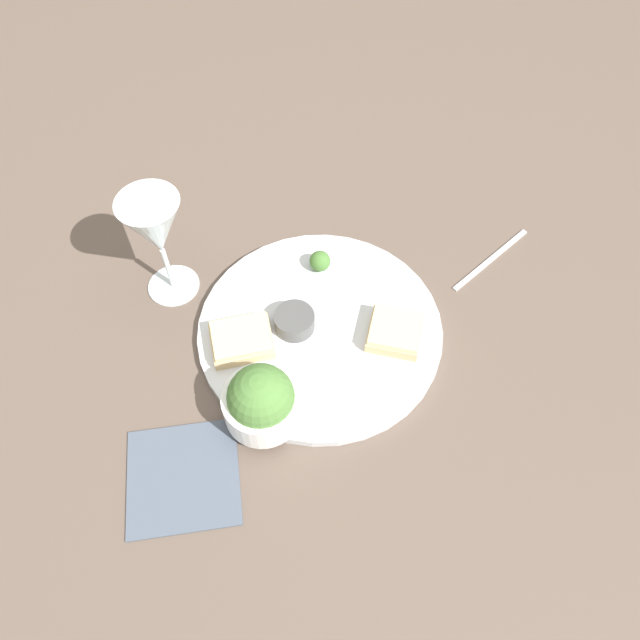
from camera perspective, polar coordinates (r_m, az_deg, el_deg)
The scene contains 10 objects.
ground_plane at distance 0.92m, azimuth -0.00°, elevation -1.17°, with size 4.00×4.00×0.00m, color brown.
dinner_plate at distance 0.91m, azimuth -0.00°, elevation -0.93°, with size 0.36×0.36×0.01m.
salad_bowl at distance 0.81m, azimuth -5.38°, elevation -7.34°, with size 0.10×0.10×0.09m.
sauce_ramekin at distance 0.90m, azimuth -2.36°, elevation -0.05°, with size 0.06×0.06×0.03m.
cheese_toast_near at distance 0.89m, azimuth -7.17°, elevation -1.80°, with size 0.11×0.11×0.03m.
cheese_toast_far at distance 0.89m, azimuth 6.86°, elevation -1.04°, with size 0.09×0.09×0.03m.
wine_glass at distance 0.90m, azimuth -14.79°, elevation 7.95°, with size 0.09×0.09×0.18m.
garnish at distance 0.96m, azimuth -0.01°, elevation 5.41°, with size 0.03×0.03×0.03m.
napkin at distance 0.84m, azimuth -12.41°, elevation -13.80°, with size 0.20×0.20×0.01m.
fork at distance 1.03m, azimuth 15.38°, elevation 5.41°, with size 0.07×0.17×0.01m.
Camera 1 is at (-0.21, 0.44, 0.78)m, focal length 35.00 mm.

